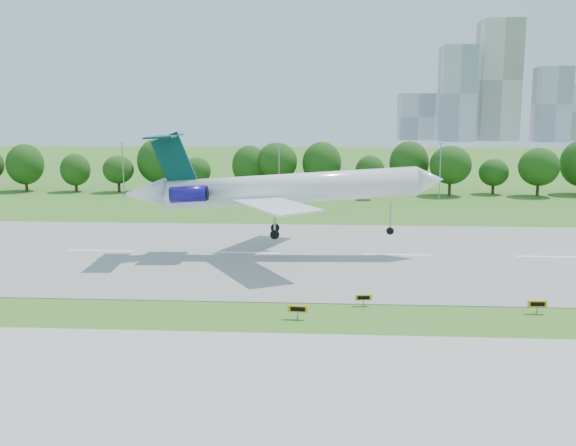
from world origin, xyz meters
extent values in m
plane|color=#32651A|center=(0.00, 0.00, 0.00)|extent=(600.00, 600.00, 0.00)
cube|color=gray|center=(0.00, 25.00, 0.04)|extent=(400.00, 45.00, 0.08)
cube|color=#ADADA8|center=(0.00, -18.00, 0.04)|extent=(400.00, 23.00, 0.08)
cylinder|color=#382314|center=(-60.00, 92.00, 1.80)|extent=(0.70, 0.70, 3.60)
sphere|color=#133E0F|center=(-60.00, 92.00, 6.20)|extent=(8.40, 8.40, 8.40)
cylinder|color=#382314|center=(-20.00, 92.00, 1.80)|extent=(0.70, 0.70, 3.60)
sphere|color=#133E0F|center=(-20.00, 92.00, 6.20)|extent=(8.40, 8.40, 8.40)
cylinder|color=#382314|center=(20.00, 92.00, 1.80)|extent=(0.70, 0.70, 3.60)
sphere|color=#133E0F|center=(20.00, 92.00, 6.20)|extent=(8.40, 8.40, 8.40)
cylinder|color=gray|center=(-55.00, 82.00, 6.00)|extent=(0.24, 0.24, 12.00)
cube|color=gray|center=(-55.00, 82.00, 12.10)|extent=(0.90, 0.25, 0.18)
cylinder|color=gray|center=(-20.00, 82.00, 6.00)|extent=(0.24, 0.24, 12.00)
cube|color=gray|center=(-20.00, 82.00, 12.10)|extent=(0.90, 0.25, 0.18)
cylinder|color=gray|center=(15.00, 82.00, 6.00)|extent=(0.24, 0.24, 12.00)
cube|color=gray|center=(15.00, 82.00, 12.10)|extent=(0.90, 0.25, 0.18)
cube|color=#B2B2B7|center=(75.00, 380.00, 31.00)|extent=(22.00, 22.00, 62.00)
cube|color=beige|center=(105.00, 395.00, 40.00)|extent=(26.00, 26.00, 80.00)
cube|color=#B2B2B7|center=(135.00, 375.00, 24.00)|extent=(20.00, 20.00, 48.00)
cube|color=beige|center=(158.00, 400.00, 19.00)|extent=(18.00, 18.00, 38.00)
cube|color=#B2B2B7|center=(52.00, 405.00, 16.00)|extent=(24.00, 24.00, 32.00)
cylinder|color=white|center=(-13.95, 25.00, 8.85)|extent=(33.18, 6.14, 5.71)
cone|color=white|center=(4.16, 26.27, 9.89)|extent=(3.98, 4.08, 4.02)
cone|color=white|center=(-32.94, 23.66, 8.19)|extent=(5.72, 4.20, 4.13)
cube|color=white|center=(-15.38, 17.22, 7.64)|extent=(11.69, 15.09, 0.59)
cube|color=white|center=(-16.46, 32.50, 7.64)|extent=(10.21, 15.24, 0.59)
cube|color=#043534|center=(-29.23, 23.92, 12.51)|extent=(5.87, 0.96, 7.47)
cube|color=#043534|center=(-30.33, 23.85, 15.62)|extent=(4.23, 10.61, 0.44)
cylinder|color=navy|center=(-26.85, 21.24, 8.42)|extent=(4.84, 2.40, 2.34)
cylinder|color=navy|center=(-27.25, 26.92, 8.42)|extent=(4.84, 2.40, 2.34)
cylinder|color=gray|center=(-0.86, 25.92, 5.02)|extent=(0.22, 0.22, 3.83)
cylinder|color=black|center=(-0.86, 25.92, 3.10)|extent=(1.01, 0.40, 0.98)
cylinder|color=gray|center=(-15.97, 22.45, 5.02)|extent=(0.26, 0.26, 3.83)
cylinder|color=black|center=(-15.97, 22.45, 3.10)|extent=(1.24, 0.58, 1.20)
cylinder|color=gray|center=(-16.31, 27.25, 5.02)|extent=(0.26, 0.26, 3.83)
cylinder|color=black|center=(-16.31, 27.25, 3.10)|extent=(1.24, 0.58, 1.20)
cube|color=gray|center=(-11.77, -2.36, 0.40)|extent=(0.12, 0.12, 0.80)
cube|color=#DB9D0B|center=(-11.77, -2.36, 0.97)|extent=(1.83, 0.35, 0.62)
cube|color=black|center=(-11.78, -2.48, 0.97)|extent=(1.36, 0.13, 0.40)
cube|color=gray|center=(-5.56, 2.08, 0.35)|extent=(0.11, 0.11, 0.70)
cube|color=#DB9D0B|center=(-5.56, 2.08, 0.85)|extent=(1.61, 0.34, 0.55)
cube|color=black|center=(-5.55, 1.97, 0.85)|extent=(1.20, 0.14, 0.35)
cube|color=gray|center=(10.56, 0.70, 0.39)|extent=(0.11, 0.11, 0.78)
cube|color=#DB9D0B|center=(10.56, 0.70, 0.94)|extent=(1.78, 0.25, 0.61)
cube|color=black|center=(10.57, 0.57, 0.94)|extent=(1.33, 0.06, 0.39)
imported|color=silver|center=(-35.40, 74.78, 0.67)|extent=(4.25, 2.00, 1.34)
imported|color=silver|center=(-1.58, 78.67, 0.54)|extent=(3.23, 1.36, 1.09)
camera|label=1|loc=(-9.08, -58.51, 18.56)|focal=40.00mm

